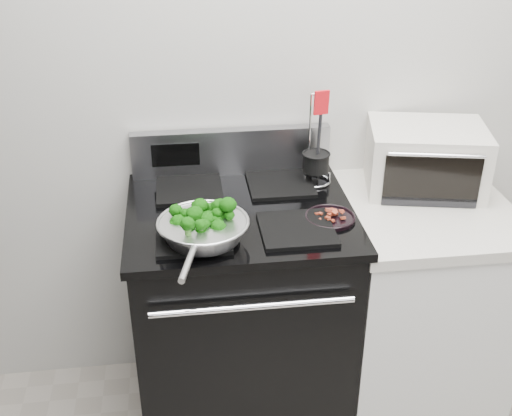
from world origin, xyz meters
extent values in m
cube|color=beige|center=(0.00, 1.75, 1.35)|extent=(4.00, 0.02, 2.70)
cube|color=black|center=(-0.30, 1.41, 0.46)|extent=(0.76, 0.66, 0.92)
cube|color=black|center=(-0.30, 1.41, 0.94)|extent=(0.79, 0.69, 0.03)
cube|color=#99999E|center=(-0.30, 1.72, 1.04)|extent=(0.76, 0.05, 0.18)
cube|color=black|center=(-0.47, 1.24, 0.96)|extent=(0.24, 0.24, 0.01)
cube|color=black|center=(-0.13, 1.24, 0.96)|extent=(0.24, 0.24, 0.01)
cube|color=black|center=(-0.47, 1.58, 0.96)|extent=(0.24, 0.24, 0.01)
cube|color=black|center=(-0.13, 1.58, 0.96)|extent=(0.24, 0.24, 0.01)
cube|color=white|center=(0.39, 1.41, 0.44)|extent=(0.60, 0.66, 0.88)
cube|color=beige|center=(0.39, 1.41, 0.90)|extent=(0.62, 0.68, 0.04)
torus|color=silver|center=(-0.44, 1.21, 1.02)|extent=(0.30, 0.30, 0.01)
cylinder|color=silver|center=(-0.49, 0.99, 1.02)|extent=(0.06, 0.18, 0.02)
cylinder|color=black|center=(0.00, 1.30, 0.95)|extent=(0.17, 0.17, 0.01)
cylinder|color=black|center=(0.01, 1.59, 1.03)|extent=(0.10, 0.10, 0.07)
cylinder|color=black|center=(0.01, 1.59, 1.12)|extent=(0.01, 0.01, 0.22)
cube|color=red|center=(0.01, 1.59, 1.27)|extent=(0.06, 0.02, 0.09)
cube|color=silver|center=(0.42, 1.56, 1.04)|extent=(0.48, 0.40, 0.24)
cube|color=black|center=(0.42, 1.39, 1.03)|extent=(0.33, 0.08, 0.17)
camera|label=1|loc=(-0.50, -0.55, 2.02)|focal=45.00mm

